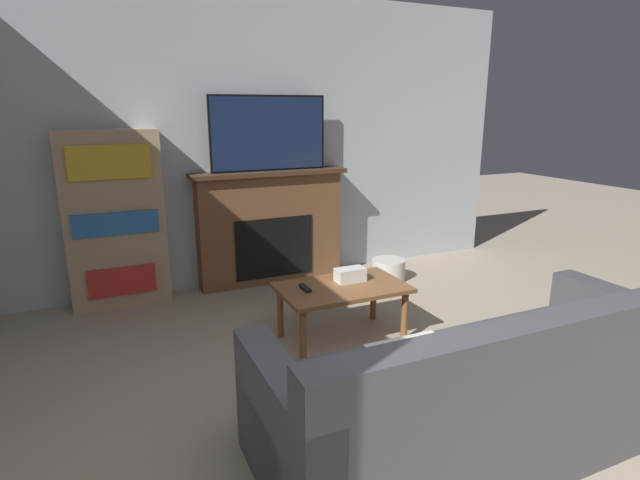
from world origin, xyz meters
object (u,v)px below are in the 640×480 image
(coffee_table, at_px, (342,293))
(storage_basket, at_px, (388,270))
(bookshelf, at_px, (115,220))
(tv, at_px, (269,133))
(couch, at_px, (484,395))
(fireplace, at_px, (270,227))

(coffee_table, height_order, storage_basket, coffee_table)
(bookshelf, bearing_deg, storage_basket, -9.97)
(tv, bearing_deg, couch, -86.61)
(tv, relative_size, storage_basket, 3.36)
(coffee_table, distance_m, bookshelf, 2.06)
(fireplace, xyz_separation_m, tv, (-0.00, -0.02, 0.89))
(couch, height_order, coffee_table, couch)
(tv, distance_m, bookshelf, 1.55)
(couch, height_order, storage_basket, couch)
(bookshelf, bearing_deg, fireplace, 0.95)
(tv, relative_size, coffee_table, 1.20)
(fireplace, relative_size, coffee_table, 1.63)
(bookshelf, bearing_deg, couch, -60.92)
(fireplace, bearing_deg, storage_basket, -22.96)
(couch, xyz_separation_m, coffee_table, (-0.11, 1.37, 0.09))
(tv, distance_m, coffee_table, 1.79)
(fireplace, height_order, couch, fireplace)
(tv, xyz_separation_m, bookshelf, (-1.39, -0.00, -0.69))
(fireplace, height_order, tv, tv)
(bookshelf, bearing_deg, coffee_table, -44.65)
(couch, bearing_deg, coffee_table, 94.66)
(fireplace, xyz_separation_m, storage_basket, (1.07, -0.46, -0.45))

